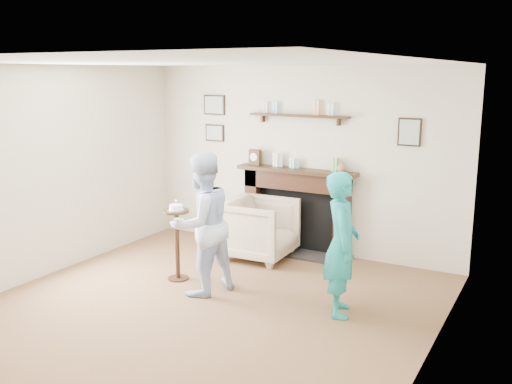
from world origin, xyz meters
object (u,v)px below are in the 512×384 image
armchair (259,258)px  man (203,292)px  pedestal_table (177,231)px  woman (339,313)px

armchair → man: man is taller
pedestal_table → man: bearing=-22.3°
woman → pedestal_table: 2.11m
man → pedestal_table: pedestal_table is taller
woman → armchair: bearing=30.8°
armchair → man: bearing=178.9°
pedestal_table → woman: bearing=0.0°
armchair → pedestal_table: bearing=156.0°
woman → pedestal_table: (-2.03, -0.00, 0.59)m
man → woman: man is taller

